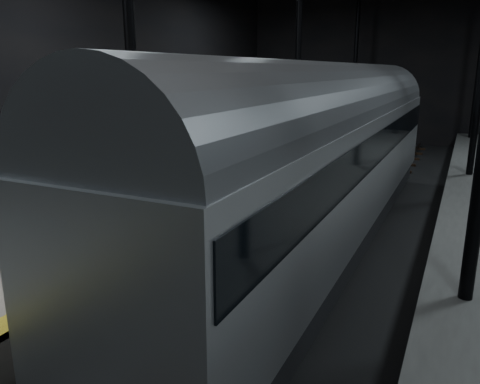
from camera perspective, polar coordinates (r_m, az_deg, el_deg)
The scene contains 6 objects.
ground at distance 14.56m, azimuth 10.36°, elevation -6.49°, with size 44.00×44.00×0.00m, color black.
platform_left at distance 17.75m, azimuth -13.54°, elevation -1.08°, with size 9.00×43.80×1.00m, color #535351.
tactile_strip at distance 15.35m, azimuth -1.22°, elevation -1.18°, with size 0.50×43.80×0.01m, color olive.
track at distance 14.54m, azimuth 10.37°, elevation -6.24°, with size 2.40×43.00×0.24m.
train at distance 13.95m, azimuth 11.11°, elevation 5.12°, with size 2.96×19.77×5.29m.
woman at distance 11.82m, azimuth -20.34°, elevation -2.32°, with size 0.68×0.45×1.87m, color tan.
Camera 1 is at (3.45, -13.15, 5.21)m, focal length 35.00 mm.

